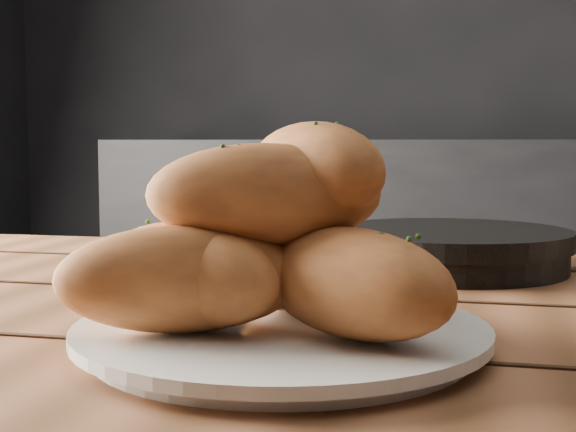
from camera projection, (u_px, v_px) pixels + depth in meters
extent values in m
cube|color=black|center=(562.00, 5.00, 2.67)|extent=(4.00, 0.04, 2.70)
cube|color=black|center=(563.00, 286.00, 2.47)|extent=(2.80, 0.60, 0.90)
cube|color=brown|center=(420.00, 351.00, 0.62)|extent=(1.37, 0.97, 0.04)
cylinder|color=white|center=(281.00, 341.00, 0.55)|extent=(0.26, 0.26, 0.01)
cylinder|color=white|center=(281.00, 329.00, 0.55)|extent=(0.28, 0.28, 0.01)
ellipsoid|color=#C67337|center=(181.00, 279.00, 0.52)|extent=(0.18, 0.13, 0.07)
ellipsoid|color=#C67337|center=(352.00, 283.00, 0.50)|extent=(0.17, 0.15, 0.07)
ellipsoid|color=#C67337|center=(293.00, 261.00, 0.60)|extent=(0.11, 0.17, 0.07)
ellipsoid|color=#C67337|center=(264.00, 195.00, 0.53)|extent=(0.17, 0.11, 0.07)
ellipsoid|color=#C67337|center=(314.00, 171.00, 0.56)|extent=(0.15, 0.16, 0.07)
ellipsoid|color=#C67337|center=(186.00, 274.00, 0.54)|extent=(0.18, 0.15, 0.07)
cylinder|color=black|center=(449.00, 256.00, 0.90)|extent=(0.26, 0.26, 0.03)
cylinder|color=black|center=(449.00, 238.00, 0.89)|extent=(0.27, 0.27, 0.02)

